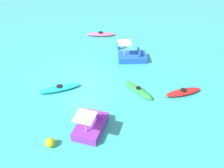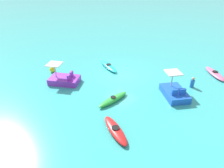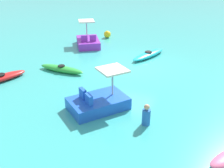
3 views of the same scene
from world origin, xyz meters
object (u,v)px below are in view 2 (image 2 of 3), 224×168
(kayak_red, at_px, (115,130))
(buoy_yellow, at_px, (53,69))
(pedal_boat_purple, at_px, (64,79))
(person_near_shore, at_px, (192,83))
(kayak_pink, at_px, (215,73))
(pedal_boat_blue, at_px, (174,92))
(kayak_green, at_px, (113,99))
(kayak_cyan, at_px, (109,66))

(kayak_red, height_order, buoy_yellow, buoy_yellow)
(pedal_boat_purple, xyz_separation_m, person_near_shore, (-6.96, 7.81, 0.05))
(kayak_pink, relative_size, person_near_shore, 3.06)
(pedal_boat_blue, xyz_separation_m, person_near_shore, (-2.21, 0.30, 0.05))
(kayak_green, relative_size, pedal_boat_purple, 0.97)
(kayak_green, distance_m, buoy_yellow, 7.32)
(kayak_pink, height_order, pedal_boat_purple, pedal_boat_purple)
(pedal_boat_blue, height_order, pedal_boat_purple, same)
(kayak_red, height_order, person_near_shore, person_near_shore)
(pedal_boat_blue, xyz_separation_m, pedal_boat_purple, (4.76, -7.51, 0.00))
(kayak_red, xyz_separation_m, buoy_yellow, (-1.46, -9.64, 0.11))
(person_near_shore, bearing_deg, kayak_green, -26.90)
(kayak_green, xyz_separation_m, buoy_yellow, (0.68, -7.28, 0.11))
(kayak_green, distance_m, pedal_boat_purple, 4.90)
(kayak_green, distance_m, person_near_shore, 6.67)
(pedal_boat_blue, relative_size, person_near_shore, 3.21)
(kayak_red, distance_m, person_near_shore, 8.12)
(pedal_boat_purple, bearing_deg, person_near_shore, 131.71)
(kayak_green, distance_m, kayak_cyan, 5.67)
(pedal_boat_purple, relative_size, person_near_shore, 3.21)
(kayak_cyan, distance_m, pedal_boat_blue, 7.06)
(kayak_cyan, bearing_deg, kayak_pink, 126.36)
(kayak_pink, xyz_separation_m, buoy_yellow, (10.09, -10.76, 0.11))
(kayak_pink, height_order, buoy_yellow, buoy_yellow)
(kayak_green, relative_size, buoy_yellow, 5.04)
(pedal_boat_blue, bearing_deg, kayak_green, -35.97)
(kayak_cyan, height_order, buoy_yellow, buoy_yellow)
(kayak_green, height_order, person_near_shore, person_near_shore)
(buoy_yellow, bearing_deg, pedal_boat_purple, 82.41)
(kayak_green, bearing_deg, kayak_pink, 159.73)
(pedal_boat_purple, height_order, buoy_yellow, pedal_boat_purple)
(kayak_green, relative_size, kayak_cyan, 0.89)
(kayak_pink, xyz_separation_m, person_near_shore, (3.46, -0.46, 0.22))
(kayak_cyan, relative_size, pedal_boat_purple, 1.09)
(buoy_yellow, height_order, person_near_shore, person_near_shore)
(pedal_boat_purple, bearing_deg, kayak_red, 81.05)
(kayak_green, bearing_deg, kayak_red, 47.68)
(person_near_shore, bearing_deg, kayak_pink, 172.47)
(kayak_green, height_order, buoy_yellow, buoy_yellow)
(pedal_boat_purple, distance_m, person_near_shore, 10.46)
(person_near_shore, bearing_deg, kayak_cyan, -72.69)
(pedal_boat_blue, bearing_deg, kayak_cyan, -89.30)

